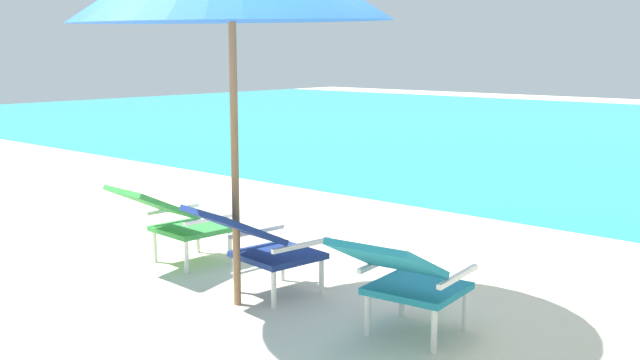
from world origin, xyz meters
TOP-DOWN VIEW (x-y plane):
  - ground_plane at (0.00, 4.00)m, footprint 40.00×40.00m
  - lounge_chair_left at (-1.07, 0.13)m, footprint 0.59×0.91m
  - lounge_chair_center at (-0.01, 0.03)m, footprint 0.64×0.93m
  - lounge_chair_right at (1.19, 0.05)m, footprint 0.63×0.93m

SIDE VIEW (x-z plane):
  - ground_plane at x=0.00m, z-range 0.00..0.00m
  - lounge_chair_left at x=-1.07m, z-range 0.06..0.75m
  - lounge_chair_center at x=-0.01m, z-range 0.06..0.75m
  - lounge_chair_right at x=1.19m, z-range 0.06..0.75m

